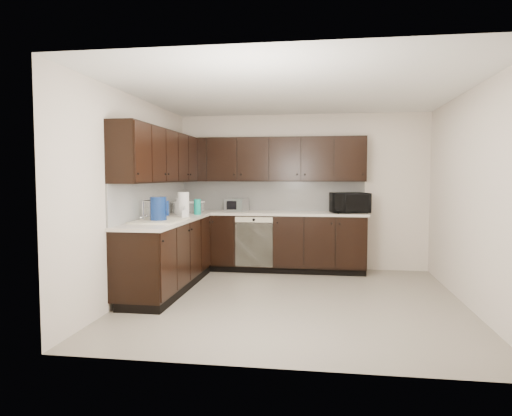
{
  "coord_description": "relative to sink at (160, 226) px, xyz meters",
  "views": [
    {
      "loc": [
        0.33,
        -5.45,
        1.5
      ],
      "look_at": [
        -0.55,
        0.6,
        1.08
      ],
      "focal_mm": 32.0,
      "sensor_mm": 36.0,
      "label": 1
    }
  ],
  "objects": [
    {
      "name": "wall_left",
      "position": [
        -0.32,
        0.01,
        0.37
      ],
      "size": [
        0.02,
        4.0,
        2.5
      ],
      "primitive_type": "cube",
      "color": "beige",
      "rests_on": "floor"
    },
    {
      "name": "countertop",
      "position": [
        0.67,
        1.12,
        0.04
      ],
      "size": [
        3.03,
        2.83,
        0.04
      ],
      "color": "beige",
      "rests_on": "lower_cabinets"
    },
    {
      "name": "wall_front",
      "position": [
        1.68,
        -1.99,
        0.37
      ],
      "size": [
        4.0,
        0.02,
        2.5
      ],
      "primitive_type": "cube",
      "color": "beige",
      "rests_on": "floor"
    },
    {
      "name": "sink",
      "position": [
        0.0,
        0.0,
        0.0
      ],
      "size": [
        0.54,
        0.82,
        0.42
      ],
      "color": "beige",
      "rests_on": "countertop"
    },
    {
      "name": "ceiling",
      "position": [
        1.68,
        0.01,
        1.62
      ],
      "size": [
        4.0,
        4.0,
        0.0
      ],
      "primitive_type": "plane",
      "rotation": [
        3.14,
        0.0,
        0.0
      ],
      "color": "white",
      "rests_on": "wall_back"
    },
    {
      "name": "teal_tumbler",
      "position": [
        0.19,
        1.06,
        0.17
      ],
      "size": [
        0.1,
        0.1,
        0.23
      ],
      "primitive_type": "cylinder",
      "rotation": [
        0.0,
        0.0,
        -0.03
      ],
      "color": "#0D9782",
      "rests_on": "countertop"
    },
    {
      "name": "microwave",
      "position": [
        2.43,
        1.68,
        0.21
      ],
      "size": [
        0.63,
        0.5,
        0.31
      ],
      "primitive_type": "imported",
      "rotation": [
        0.0,
        0.0,
        0.24
      ],
      "color": "black",
      "rests_on": "countertop"
    },
    {
      "name": "upper_cabinets",
      "position": [
        0.58,
        1.22,
        0.89
      ],
      "size": [
        3.0,
        2.8,
        0.7
      ],
      "color": "black",
      "rests_on": "wall_back"
    },
    {
      "name": "dishwasher",
      "position": [
        0.98,
        1.42,
        -0.33
      ],
      "size": [
        0.58,
        0.04,
        0.78
      ],
      "color": "beige",
      "rests_on": "lower_cabinets"
    },
    {
      "name": "backsplash",
      "position": [
        0.46,
        1.33,
        0.3
      ],
      "size": [
        3.0,
        2.8,
        0.48
      ],
      "color": "silver",
      "rests_on": "countertop"
    },
    {
      "name": "paper_towel_roll",
      "position": [
        0.13,
        0.59,
        0.23
      ],
      "size": [
        0.19,
        0.19,
        0.34
      ],
      "primitive_type": "cylinder",
      "rotation": [
        0.0,
        0.0,
        -0.3
      ],
      "color": "silver",
      "rests_on": "countertop"
    },
    {
      "name": "soap_bottle_b",
      "position": [
        -0.08,
        0.97,
        0.18
      ],
      "size": [
        0.12,
        0.12,
        0.25
      ],
      "primitive_type": "imported",
      "rotation": [
        0.0,
        0.0,
        -0.22
      ],
      "color": "gray",
      "rests_on": "countertop"
    },
    {
      "name": "lower_cabinets",
      "position": [
        0.67,
        1.12,
        -0.47
      ],
      "size": [
        3.0,
        2.8,
        0.9
      ],
      "color": "black",
      "rests_on": "floor"
    },
    {
      "name": "floor",
      "position": [
        1.68,
        0.01,
        -0.88
      ],
      "size": [
        4.0,
        4.0,
        0.0
      ],
      "primitive_type": "plane",
      "color": "gray",
      "rests_on": "ground"
    },
    {
      "name": "toaster_oven",
      "position": [
        0.65,
        1.74,
        0.16
      ],
      "size": [
        0.39,
        0.33,
        0.21
      ],
      "primitive_type": "cube",
      "rotation": [
        0.0,
        0.0,
        -0.27
      ],
      "color": "#B2B2B4",
      "rests_on": "countertop"
    },
    {
      "name": "storage_bin",
      "position": [
        -0.03,
        1.36,
        0.14
      ],
      "size": [
        0.44,
        0.35,
        0.16
      ],
      "primitive_type": "cube",
      "rotation": [
        0.0,
        0.0,
        0.09
      ],
      "color": "white",
      "rests_on": "countertop"
    },
    {
      "name": "blue_pitcher",
      "position": [
        0.01,
        -0.05,
        0.21
      ],
      "size": [
        0.22,
        0.22,
        0.31
      ],
      "primitive_type": "cylinder",
      "rotation": [
        0.0,
        0.0,
        0.07
      ],
      "color": "navy",
      "rests_on": "countertop"
    },
    {
      "name": "wall_right",
      "position": [
        3.68,
        0.01,
        0.37
      ],
      "size": [
        0.02,
        4.0,
        2.5
      ],
      "primitive_type": "cube",
      "color": "beige",
      "rests_on": "floor"
    },
    {
      "name": "soap_bottle_a",
      "position": [
        0.2,
        0.4,
        0.14
      ],
      "size": [
        0.1,
        0.1,
        0.17
      ],
      "primitive_type": "imported",
      "rotation": [
        0.0,
        0.0,
        0.37
      ],
      "color": "gray",
      "rests_on": "countertop"
    },
    {
      "name": "wall_back",
      "position": [
        1.68,
        2.01,
        0.37
      ],
      "size": [
        4.0,
        0.02,
        2.5
      ],
      "primitive_type": "cube",
      "color": "beige",
      "rests_on": "floor"
    }
  ]
}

